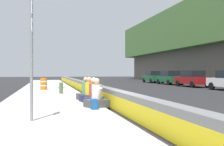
{
  "coord_description": "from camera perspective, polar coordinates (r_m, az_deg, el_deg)",
  "views": [
    {
      "loc": [
        -9.55,
        2.77,
        1.58
      ],
      "look_at": [
        5.23,
        -0.81,
        1.51
      ],
      "focal_mm": 43.85,
      "sensor_mm": 36.0,
      "label": 1
    }
  ],
  "objects": [
    {
      "name": "ground_plane",
      "position": [
        10.06,
        2.57,
        -8.78
      ],
      "size": [
        160.0,
        160.0,
        0.0
      ],
      "primitive_type": "plane",
      "color": "#232326",
      "rests_on": "ground"
    },
    {
      "name": "sidewalk_strip",
      "position": [
        9.67,
        -12.88,
        -8.74
      ],
      "size": [
        80.0,
        4.4,
        0.14
      ],
      "primitive_type": "cube",
      "color": "#A8A59E",
      "rests_on": "ground_plane"
    },
    {
      "name": "jersey_barrier",
      "position": [
        10.01,
        2.55,
        -6.38
      ],
      "size": [
        76.0,
        0.45,
        0.85
      ],
      "color": "slate",
      "rests_on": "ground_plane"
    },
    {
      "name": "route_sign_post",
      "position": [
        8.39,
        -16.42,
        4.56
      ],
      "size": [
        0.44,
        0.09,
        3.6
      ],
      "color": "gray",
      "rests_on": "sidewalk_strip"
    },
    {
      "name": "fire_hydrant",
      "position": [
        18.48,
        -10.57,
        -2.83
      ],
      "size": [
        0.26,
        0.46,
        0.88
      ],
      "color": "#47663D",
      "rests_on": "sidewalk_strip"
    },
    {
      "name": "seated_person_foreground",
      "position": [
        11.22,
        -3.23,
        -5.21
      ],
      "size": [
        0.97,
        1.04,
        1.19
      ],
      "color": "#424247",
      "rests_on": "sidewalk_strip"
    },
    {
      "name": "seated_person_middle",
      "position": [
        12.13,
        -3.85,
        -4.79
      ],
      "size": [
        0.9,
        1.0,
        1.19
      ],
      "color": "#23284C",
      "rests_on": "sidewalk_strip"
    },
    {
      "name": "seated_person_rear",
      "position": [
        13.36,
        -4.76,
        -4.33
      ],
      "size": [
        0.85,
        0.95,
        1.19
      ],
      "color": "#23284C",
      "rests_on": "sidewalk_strip"
    },
    {
      "name": "seated_person_far",
      "position": [
        14.26,
        -5.47,
        -4.06
      ],
      "size": [
        0.86,
        0.96,
        1.17
      ],
      "color": "#424247",
      "rests_on": "sidewalk_strip"
    },
    {
      "name": "backpack",
      "position": [
        10.55,
        -3.7,
        -6.53
      ],
      "size": [
        0.32,
        0.28,
        0.4
      ],
      "color": "navy",
      "rests_on": "sidewalk_strip"
    },
    {
      "name": "construction_barrel",
      "position": [
        22.67,
        -14.07,
        -2.19
      ],
      "size": [
        0.54,
        0.54,
        0.95
      ],
      "color": "orange",
      "rests_on": "sidewalk_strip"
    },
    {
      "name": "parked_car_fourth",
      "position": [
        29.81,
        16.39,
        -1.14
      ],
      "size": [
        4.55,
        2.05,
        1.71
      ],
      "color": "maroon",
      "rests_on": "ground_plane"
    },
    {
      "name": "parked_car_midline",
      "position": [
        34.76,
        11.96,
        -0.94
      ],
      "size": [
        4.54,
        2.02,
        1.71
      ],
      "color": "#145128",
      "rests_on": "ground_plane"
    },
    {
      "name": "parked_car_far",
      "position": [
        39.93,
        8.56,
        -0.78
      ],
      "size": [
        4.51,
        1.97,
        1.71
      ],
      "color": "#145128",
      "rests_on": "ground_plane"
    }
  ]
}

